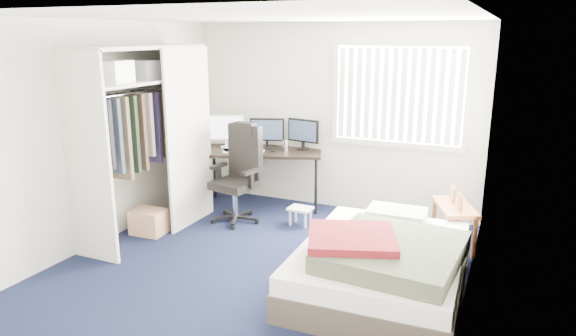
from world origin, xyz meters
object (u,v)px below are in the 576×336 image
(office_chair, at_px, (239,184))
(nightstand, at_px, (455,210))
(desk, at_px, (263,148))
(bed, at_px, (381,263))

(office_chair, xyz_separation_m, nightstand, (2.64, 0.22, -0.05))
(nightstand, bearing_deg, desk, 170.28)
(office_chair, bearing_deg, desk, 89.19)
(office_chair, bearing_deg, bed, -27.86)
(desk, bearing_deg, nightstand, -9.72)
(desk, distance_m, nightstand, 2.70)
(office_chair, height_order, bed, office_chair)
(desk, height_order, nightstand, desk)
(desk, bearing_deg, bed, -40.12)
(office_chair, bearing_deg, nightstand, 4.71)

